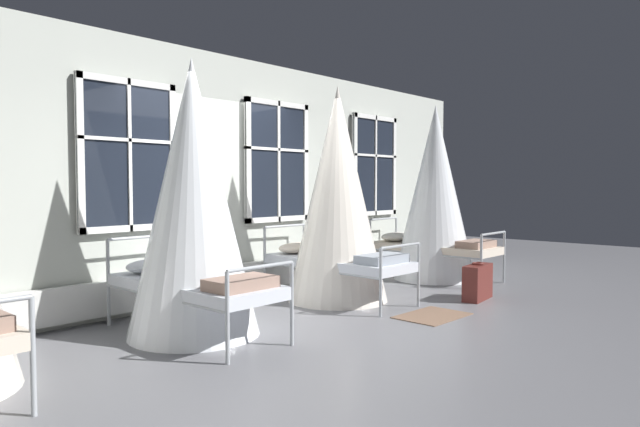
{
  "coord_description": "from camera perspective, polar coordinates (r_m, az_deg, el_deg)",
  "views": [
    {
      "loc": [
        -4.34,
        -4.6,
        1.44
      ],
      "look_at": [
        0.76,
        -0.02,
        1.1
      ],
      "focal_mm": 32.17,
      "sensor_mm": 36.0,
      "label": 1
    }
  ],
  "objects": [
    {
      "name": "ground",
      "position": [
        6.49,
        -4.71,
        -9.97
      ],
      "size": [
        20.57,
        20.57,
        0.0
      ],
      "primitive_type": "plane",
      "color": "slate"
    },
    {
      "name": "back_wall_with_windows",
      "position": [
        7.22,
        -11.18,
        3.55
      ],
      "size": [
        11.29,
        0.1,
        3.06
      ],
      "primitive_type": "cube",
      "color": "#B2B7AD",
      "rests_on": "ground"
    },
    {
      "name": "window_bank",
      "position": [
        7.14,
        -10.56,
        -0.93
      ],
      "size": [
        7.81,
        0.1,
        2.51
      ],
      "color": "black",
      "rests_on": "ground"
    },
    {
      "name": "cot_second",
      "position": [
        5.57,
        -12.54,
        1.12
      ],
      "size": [
        1.25,
        1.95,
        2.64
      ],
      "rotation": [
        0.0,
        0.0,
        1.57
      ],
      "color": "#9EA3A8",
      "rests_on": "ground"
    },
    {
      "name": "cot_third",
      "position": [
        7.1,
        1.74,
        1.62
      ],
      "size": [
        1.25,
        1.96,
        2.65
      ],
      "rotation": [
        0.0,
        0.0,
        1.54
      ],
      "color": "#9EA3A8",
      "rests_on": "ground"
    },
    {
      "name": "cot_fourth",
      "position": [
        8.92,
        11.34,
        1.82
      ],
      "size": [
        1.25,
        1.95,
        2.65
      ],
      "rotation": [
        0.0,
        0.0,
        1.57
      ],
      "color": "#9EA3A8",
      "rests_on": "ground"
    },
    {
      "name": "rug_third",
      "position": [
        6.5,
        11.11,
        -9.94
      ],
      "size": [
        0.82,
        0.59,
        0.01
      ],
      "primitive_type": "cube",
      "rotation": [
        0.0,
        0.0,
        -0.03
      ],
      "color": "brown",
      "rests_on": "ground"
    },
    {
      "name": "suitcase_dark",
      "position": [
        7.49,
        15.4,
        -6.58
      ],
      "size": [
        0.58,
        0.27,
        0.47
      ],
      "rotation": [
        0.0,
        0.0,
        0.12
      ],
      "color": "#5B231E",
      "rests_on": "ground"
    }
  ]
}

